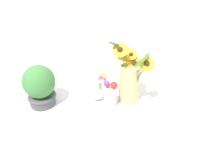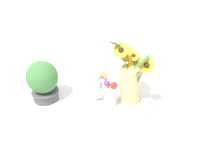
% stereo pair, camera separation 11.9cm
% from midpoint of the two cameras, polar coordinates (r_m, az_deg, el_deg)
% --- Properties ---
extents(ground_plane, '(6.00, 6.00, 0.00)m').
position_cam_midpoint_polar(ground_plane, '(1.22, 4.35, -6.78)').
color(ground_plane, silver).
extents(serving_tray, '(0.46, 0.46, 0.02)m').
position_cam_midpoint_polar(serving_tray, '(1.26, 2.71, -4.68)').
color(serving_tray, silver).
rests_on(serving_tray, ground_plane).
extents(mason_jar_sunflowers, '(0.25, 0.24, 0.36)m').
position_cam_midpoint_polar(mason_jar_sunflowers, '(1.19, 7.46, 1.24)').
color(mason_jar_sunflowers, '#D1B77A').
rests_on(mason_jar_sunflowers, serving_tray).
extents(vase_small_center, '(0.07, 0.08, 0.14)m').
position_cam_midpoint_polar(vase_small_center, '(1.18, 2.25, -2.98)').
color(vase_small_center, white).
rests_on(vase_small_center, serving_tray).
extents(vase_bulb_right, '(0.09, 0.08, 0.16)m').
position_cam_midpoint_polar(vase_bulb_right, '(1.22, -0.60, -1.00)').
color(vase_bulb_right, white).
rests_on(vase_bulb_right, serving_tray).
extents(potted_plant, '(0.18, 0.18, 0.24)m').
position_cam_midpoint_polar(potted_plant, '(1.27, -15.21, 0.65)').
color(potted_plant, '#4C4C51').
rests_on(potted_plant, ground_plane).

